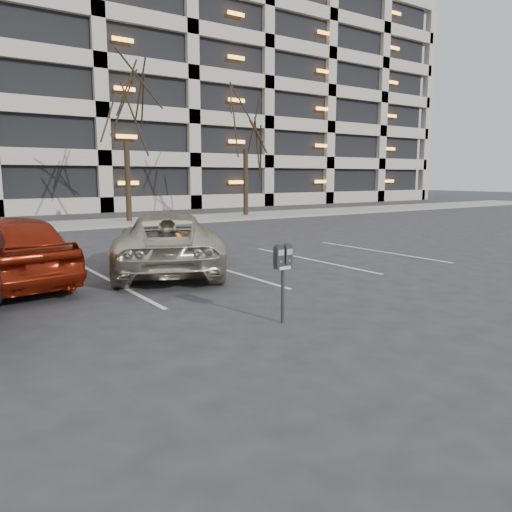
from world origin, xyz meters
TOP-DOWN VIEW (x-y plane):
  - ground at (0.00, 0.00)m, footprint 140.00×140.00m
  - sidewalk at (0.00, 16.00)m, footprint 80.00×4.00m
  - stall_lines at (-1.40, 2.30)m, footprint 16.90×5.20m
  - parking_garage at (12.00, 33.84)m, footprint 52.00×20.00m
  - tree_c at (4.00, 16.00)m, footprint 3.93×3.93m
  - tree_d at (11.00, 16.00)m, footprint 3.77×3.77m
  - parking_meter at (-0.19, -2.10)m, footprint 0.32×0.13m
  - suv_silver at (0.19, 3.06)m, footprint 4.26×5.69m
  - car_red at (-3.40, 3.40)m, footprint 2.51×4.88m

SIDE VIEW (x-z plane):
  - ground at x=0.00m, z-range 0.00..0.00m
  - stall_lines at x=-1.40m, z-range 0.00..0.01m
  - sidewalk at x=0.00m, z-range 0.00..0.12m
  - suv_silver at x=0.19m, z-range 0.00..1.44m
  - car_red at x=-3.40m, z-range 0.00..1.59m
  - parking_meter at x=-0.19m, z-range 0.33..1.58m
  - tree_d at x=11.00m, z-range 1.91..10.49m
  - tree_c at x=4.00m, z-range 1.99..10.93m
  - parking_garage at x=12.00m, z-range -0.24..18.76m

